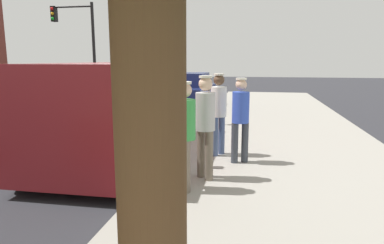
% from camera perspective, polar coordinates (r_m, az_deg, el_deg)
% --- Properties ---
extents(ground_plane, '(80.00, 80.00, 0.00)m').
position_cam_1_polar(ground_plane, '(7.73, -11.40, -6.55)').
color(ground_plane, '#2D2D33').
extents(sidewalk_slab, '(5.00, 32.00, 0.15)m').
position_cam_1_polar(sidewalk_slab, '(7.20, 15.62, -7.37)').
color(sidewalk_slab, '#9E998E').
rests_on(sidewalk_slab, ground).
extents(parking_meter_near, '(0.14, 0.18, 1.52)m').
position_cam_1_polar(parking_meter_near, '(6.54, -2.59, 1.22)').
color(parking_meter_near, gray).
rests_on(parking_meter_near, sidewalk_slab).
extents(parking_meter_far, '(0.14, 0.18, 1.52)m').
position_cam_1_polar(parking_meter_far, '(10.98, 2.88, 4.88)').
color(parking_meter_far, gray).
rests_on(parking_meter_far, sidewalk_slab).
extents(pedestrian_in_white, '(0.34, 0.34, 1.78)m').
position_cam_1_polar(pedestrian_in_white, '(7.41, 4.47, 2.25)').
color(pedestrian_in_white, '#4C608C').
rests_on(pedestrian_in_white, sidewalk_slab).
extents(pedestrian_in_green, '(0.34, 0.35, 1.74)m').
position_cam_1_polar(pedestrian_in_green, '(5.34, -1.22, -1.16)').
color(pedestrian_in_green, '#726656').
rests_on(pedestrian_in_green, sidewalk_slab).
extents(pedestrian_in_blue, '(0.34, 0.34, 1.72)m').
position_cam_1_polar(pedestrian_in_blue, '(6.90, 8.08, 1.21)').
color(pedestrian_in_blue, '#383D47').
rests_on(pedestrian_in_blue, sidewalk_slab).
extents(pedestrian_in_gray, '(0.34, 0.34, 1.80)m').
position_cam_1_polar(pedestrian_in_gray, '(5.87, 2.23, 0.31)').
color(pedestrian_in_gray, '#726656').
rests_on(pedestrian_in_gray, sidewalk_slab).
extents(parked_van, '(2.17, 5.22, 2.15)m').
position_cam_1_polar(parked_van, '(7.79, -11.97, 2.27)').
color(parked_van, maroon).
rests_on(parked_van, ground).
extents(parked_sedan_ahead, '(2.00, 4.43, 1.65)m').
position_cam_1_polar(parked_sedan_ahead, '(15.69, -0.46, 4.93)').
color(parked_sedan_ahead, navy).
rests_on(parked_sedan_ahead, ground).
extents(traffic_light_corner, '(2.48, 0.42, 5.20)m').
position_cam_1_polar(traffic_light_corner, '(19.84, -18.39, 13.54)').
color(traffic_light_corner, black).
rests_on(traffic_light_corner, ground).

